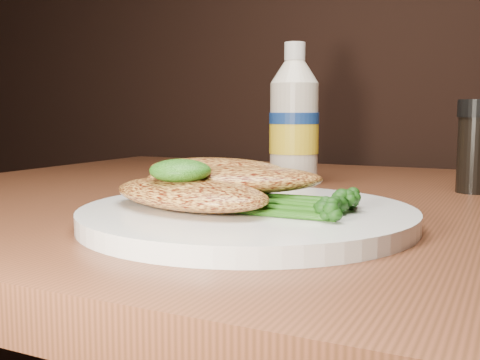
% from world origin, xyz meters
% --- Properties ---
extents(plate, '(0.29, 0.29, 0.02)m').
position_xyz_m(plate, '(-0.06, 0.87, 0.76)').
color(plate, white).
rests_on(plate, dining_table).
extents(chicken_front, '(0.18, 0.13, 0.03)m').
position_xyz_m(chicken_front, '(-0.11, 0.84, 0.78)').
color(chicken_front, gold).
rests_on(chicken_front, plate).
extents(chicken_mid, '(0.18, 0.14, 0.02)m').
position_xyz_m(chicken_mid, '(-0.09, 0.89, 0.79)').
color(chicken_mid, gold).
rests_on(chicken_mid, plate).
extents(chicken_back, '(0.14, 0.08, 0.02)m').
position_xyz_m(chicken_back, '(-0.12, 0.91, 0.79)').
color(chicken_back, gold).
rests_on(chicken_back, plate).
extents(pesto_front, '(0.06, 0.06, 0.02)m').
position_xyz_m(pesto_front, '(-0.11, 0.83, 0.80)').
color(pesto_front, black).
rests_on(pesto_front, chicken_front).
extents(broccolini_bundle, '(0.16, 0.14, 0.02)m').
position_xyz_m(broccolini_bundle, '(-0.03, 0.87, 0.78)').
color(broccolini_bundle, '#225612').
rests_on(broccolini_bundle, plate).
extents(mayo_bottle, '(0.08, 0.08, 0.19)m').
position_xyz_m(mayo_bottle, '(-0.13, 1.15, 0.84)').
color(mayo_bottle, beige).
rests_on(mayo_bottle, dining_table).
extents(pepper_grinder, '(0.06, 0.06, 0.11)m').
position_xyz_m(pepper_grinder, '(0.10, 1.16, 0.81)').
color(pepper_grinder, black).
rests_on(pepper_grinder, dining_table).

